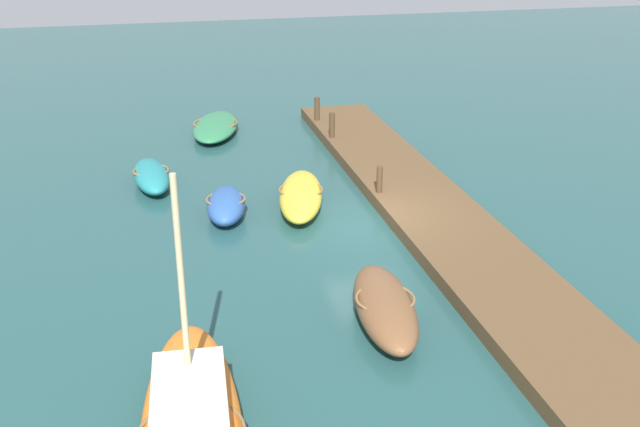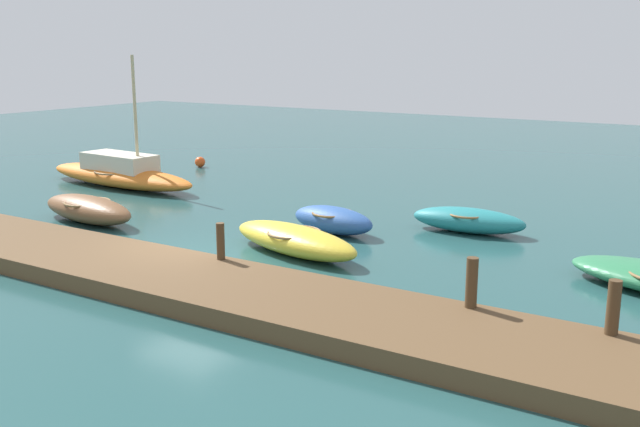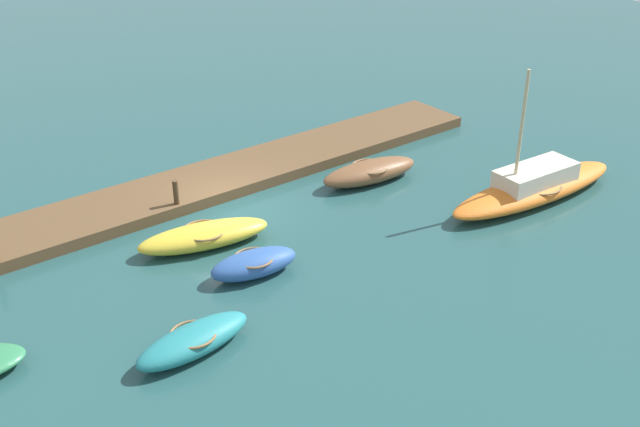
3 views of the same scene
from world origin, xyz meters
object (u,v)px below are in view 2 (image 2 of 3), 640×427
at_px(mooring_post_mid_west, 472,283).
at_px(marker_buoy, 200,162).
at_px(rowboat_brown, 88,209).
at_px(rowboat_yellow, 294,240).
at_px(sailboat_orange, 120,173).
at_px(rowboat_teal, 468,220).
at_px(dinghy_blue, 333,220).
at_px(mooring_post_west, 221,241).
at_px(mooring_post_mid_east, 613,307).

height_order(mooring_post_mid_west, marker_buoy, mooring_post_mid_west).
xyz_separation_m(rowboat_brown, rowboat_yellow, (7.48, 0.41, -0.03)).
xyz_separation_m(sailboat_orange, rowboat_brown, (3.72, -4.79, -0.11)).
distance_m(rowboat_teal, dinghy_blue, 3.99).
xyz_separation_m(mooring_post_west, mooring_post_mid_east, (8.77, 0.00, 0.05)).
height_order(dinghy_blue, rowboat_yellow, dinghy_blue).
height_order(sailboat_orange, mooring_post_mid_west, sailboat_orange).
bearing_deg(marker_buoy, mooring_post_mid_west, -34.84).
relative_size(rowboat_yellow, mooring_post_west, 5.16).
bearing_deg(rowboat_teal, rowboat_yellow, -127.74).
bearing_deg(dinghy_blue, rowboat_yellow, -74.15).
height_order(rowboat_brown, rowboat_yellow, rowboat_brown).
xyz_separation_m(dinghy_blue, rowboat_yellow, (0.30, -2.46, -0.02)).
bearing_deg(sailboat_orange, marker_buoy, 99.34).
relative_size(rowboat_teal, rowboat_brown, 0.82).
bearing_deg(mooring_post_west, rowboat_brown, 163.38).
height_order(dinghy_blue, mooring_post_mid_west, mooring_post_mid_west).
distance_m(sailboat_orange, rowboat_brown, 6.07).
xyz_separation_m(dinghy_blue, rowboat_brown, (-7.18, -2.86, 0.02)).
bearing_deg(sailboat_orange, mooring_post_mid_east, -15.57).
bearing_deg(marker_buoy, dinghy_blue, -32.30).
distance_m(sailboat_orange, mooring_post_west, 12.83).
bearing_deg(mooring_post_west, rowboat_yellow, 81.12).
xyz_separation_m(sailboat_orange, rowboat_yellow, (11.21, -4.39, -0.14)).
xyz_separation_m(rowboat_teal, rowboat_brown, (-10.52, -5.05, 0.05)).
bearing_deg(rowboat_brown, mooring_post_west, -9.19).
relative_size(mooring_post_mid_west, mooring_post_mid_east, 1.01).
xyz_separation_m(rowboat_teal, sailboat_orange, (-14.24, -0.25, 0.15)).
bearing_deg(sailboat_orange, mooring_post_west, -28.72).
bearing_deg(rowboat_brown, mooring_post_mid_west, -1.62).
distance_m(rowboat_yellow, marker_buoy, 15.19).
xyz_separation_m(mooring_post_mid_west, marker_buoy, (-17.52, 12.19, -0.68)).
height_order(rowboat_brown, mooring_post_west, mooring_post_west).
bearing_deg(mooring_post_mid_west, mooring_post_west, 180.00).
bearing_deg(dinghy_blue, marker_buoy, 156.53).
xyz_separation_m(rowboat_teal, mooring_post_mid_east, (5.34, -7.16, 0.54)).
distance_m(rowboat_brown, marker_buoy, 10.93).
bearing_deg(sailboat_orange, rowboat_brown, -48.30).
xyz_separation_m(dinghy_blue, mooring_post_mid_west, (6.11, -4.98, 0.51)).
bearing_deg(marker_buoy, rowboat_yellow, -39.54).
height_order(rowboat_yellow, marker_buoy, rowboat_yellow).
xyz_separation_m(sailboat_orange, marker_buoy, (-0.51, 5.28, -0.29)).
xyz_separation_m(rowboat_brown, mooring_post_mid_east, (15.86, -2.12, 0.49)).
bearing_deg(marker_buoy, rowboat_brown, -67.23).
bearing_deg(sailboat_orange, mooring_post_mid_west, -18.24).
bearing_deg(rowboat_yellow, sailboat_orange, 172.26).
height_order(rowboat_teal, sailboat_orange, sailboat_orange).
bearing_deg(mooring_post_mid_east, marker_buoy, 148.75).
height_order(mooring_post_mid_west, mooring_post_mid_east, mooring_post_mid_west).
xyz_separation_m(rowboat_yellow, mooring_post_mid_east, (8.38, -2.52, 0.53)).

